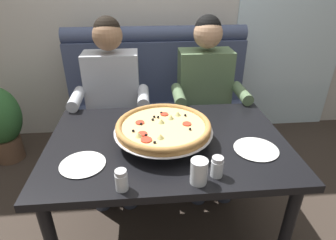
% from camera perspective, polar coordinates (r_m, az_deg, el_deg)
% --- Properties ---
extents(ground_plane, '(16.00, 16.00, 0.00)m').
position_cam_1_polar(ground_plane, '(2.02, -0.09, -21.73)').
color(ground_plane, '#382D26').
extents(booth_bench, '(1.58, 0.78, 1.13)m').
position_cam_1_polar(booth_bench, '(2.48, -1.93, 0.64)').
color(booth_bench, '#424C6B').
rests_on(booth_bench, ground_plane).
extents(dining_table, '(1.29, 0.86, 0.72)m').
position_cam_1_polar(dining_table, '(1.58, -0.11, -6.68)').
color(dining_table, black).
rests_on(dining_table, ground_plane).
extents(diner_left, '(0.54, 0.64, 1.27)m').
position_cam_1_polar(diner_left, '(2.12, -11.29, 4.41)').
color(diner_left, '#2D3342').
rests_on(diner_left, ground_plane).
extents(diner_right, '(0.54, 0.64, 1.27)m').
position_cam_1_polar(diner_right, '(2.15, 7.87, 5.13)').
color(diner_right, '#2D3342').
rests_on(diner_right, ground_plane).
extents(pizza, '(0.52, 0.52, 0.13)m').
position_cam_1_polar(pizza, '(1.48, -0.95, -1.40)').
color(pizza, silver).
rests_on(pizza, dining_table).
extents(shaker_oregano, '(0.05, 0.05, 0.10)m').
position_cam_1_polar(shaker_oregano, '(1.21, -9.43, -12.21)').
color(shaker_oregano, white).
rests_on(shaker_oregano, dining_table).
extents(shaker_pepper_flakes, '(0.06, 0.06, 0.10)m').
position_cam_1_polar(shaker_pepper_flakes, '(1.28, 9.93, -9.60)').
color(shaker_pepper_flakes, white).
rests_on(shaker_pepper_flakes, dining_table).
extents(plate_near_left, '(0.23, 0.23, 0.02)m').
position_cam_1_polar(plate_near_left, '(1.52, 17.49, -5.47)').
color(plate_near_left, white).
rests_on(plate_near_left, dining_table).
extents(plate_near_right, '(0.22, 0.22, 0.02)m').
position_cam_1_polar(plate_near_right, '(1.41, -17.00, -8.40)').
color(plate_near_right, white).
rests_on(plate_near_right, dining_table).
extents(drinking_glass, '(0.08, 0.08, 0.11)m').
position_cam_1_polar(drinking_glass, '(1.23, 6.30, -10.57)').
color(drinking_glass, silver).
rests_on(drinking_glass, dining_table).
extents(patio_chair, '(0.43, 0.42, 0.86)m').
position_cam_1_polar(patio_chair, '(3.82, 19.07, 11.12)').
color(patio_chair, black).
rests_on(patio_chair, ground_plane).
extents(potted_plant, '(0.36, 0.36, 0.70)m').
position_cam_1_polar(potted_plant, '(2.83, -30.96, -0.22)').
color(potted_plant, brown).
rests_on(potted_plant, ground_plane).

